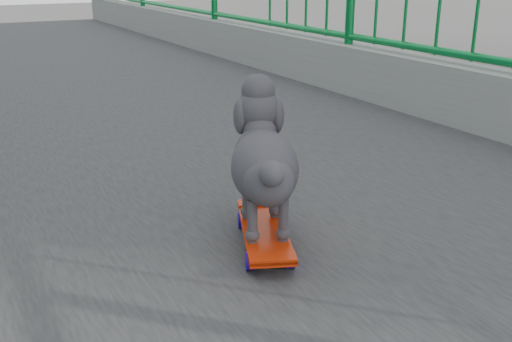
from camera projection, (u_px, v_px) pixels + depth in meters
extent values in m
cube|color=red|center=(264.00, 230.00, 1.75)|extent=(0.29, 0.45, 0.01)
cube|color=#99999E|center=(270.00, 257.00, 1.63)|extent=(0.08, 0.06, 0.02)
cylinder|color=#1E07A4|center=(250.00, 261.00, 1.63)|extent=(0.04, 0.06, 0.05)
sphere|color=yellow|center=(250.00, 261.00, 1.63)|extent=(0.02, 0.02, 0.02)
cylinder|color=#1E07A4|center=(290.00, 259.00, 1.64)|extent=(0.04, 0.06, 0.05)
sphere|color=yellow|center=(290.00, 259.00, 1.64)|extent=(0.02, 0.02, 0.02)
cube|color=#99999E|center=(259.00, 217.00, 1.89)|extent=(0.08, 0.06, 0.02)
cylinder|color=#1E07A4|center=(242.00, 220.00, 1.89)|extent=(0.04, 0.06, 0.05)
sphere|color=yellow|center=(242.00, 220.00, 1.89)|extent=(0.02, 0.02, 0.02)
cylinder|color=#1E07A4|center=(277.00, 219.00, 1.90)|extent=(0.04, 0.06, 0.05)
sphere|color=yellow|center=(277.00, 219.00, 1.90)|extent=(0.02, 0.02, 0.02)
ellipsoid|color=#2A272C|center=(265.00, 168.00, 1.69)|extent=(0.29, 0.35, 0.20)
sphere|color=#2A272C|center=(258.00, 109.00, 1.81)|extent=(0.13, 0.13, 0.13)
sphere|color=black|center=(255.00, 108.00, 1.89)|extent=(0.02, 0.02, 0.02)
sphere|color=#2A272C|center=(272.00, 174.00, 1.52)|extent=(0.07, 0.07, 0.07)
cylinder|color=#2A272C|center=(247.00, 198.00, 1.81)|extent=(0.03, 0.03, 0.13)
cylinder|color=#2A272C|center=(275.00, 197.00, 1.82)|extent=(0.03, 0.03, 0.13)
cylinder|color=#2A272C|center=(252.00, 221.00, 1.65)|extent=(0.03, 0.03, 0.13)
cylinder|color=#2A272C|center=(283.00, 220.00, 1.66)|extent=(0.03, 0.03, 0.13)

